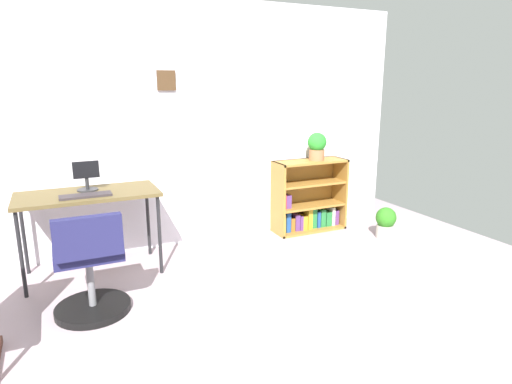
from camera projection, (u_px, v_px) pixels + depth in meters
name	position (u px, v px, depth m)	size (l,w,h in m)	color
ground_plane	(258.00, 362.00, 2.55)	(6.24, 6.24, 0.00)	#A6919A
wall_back	(162.00, 127.00, 4.16)	(5.20, 0.12, 2.37)	silver
desk	(88.00, 199.00, 3.60)	(1.12, 0.55, 0.71)	brown
monitor	(87.00, 177.00, 3.62)	(0.21, 0.17, 0.25)	#262628
keyboard	(86.00, 196.00, 3.45)	(0.39, 0.14, 0.02)	#2F292C
office_chair	(90.00, 270.00, 3.00)	(0.52, 0.55, 0.78)	black
bookshelf_low	(307.00, 200.00, 4.82)	(0.80, 0.30, 0.78)	olive
potted_plant_on_shelf	(317.00, 146.00, 4.65)	(0.20, 0.20, 0.30)	#9E6642
potted_plant_floor	(386.00, 222.00, 4.57)	(0.21, 0.21, 0.33)	#B7B2A8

